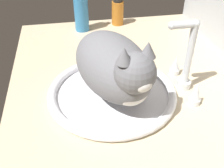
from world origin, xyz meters
TOP-DOWN VIEW (x-y plane):
  - countertop at (0.00, 0.00)cm, footprint 111.36×73.16cm
  - sink_basin at (-1.68, -7.13)cm, footprint 36.02×36.02cm
  - faucet at (-1.68, 13.71)cm, footprint 17.96×9.29cm
  - cat at (-0.02, -6.65)cm, footprint 38.53×24.27cm
  - soap_pump_bottle at (-46.83, -11.41)cm, footprint 5.64×5.64cm
  - amber_bottle at (-50.07, 4.15)cm, footprint 5.05×5.05cm

SIDE VIEW (x-z plane):
  - countertop at x=0.00cm, z-range 0.00..3.00cm
  - sink_basin at x=-1.68cm, z-range 2.85..5.24cm
  - amber_bottle at x=-50.07cm, z-range 2.64..14.24cm
  - soap_pump_bottle at x=-46.83cm, z-range 0.97..19.62cm
  - faucet at x=-1.68cm, z-range 0.31..21.39cm
  - cat at x=-0.02cm, z-range 3.96..23.10cm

